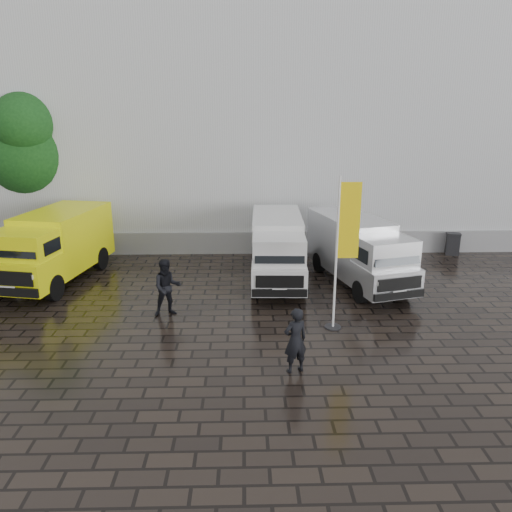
{
  "coord_description": "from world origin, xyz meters",
  "views": [
    {
      "loc": [
        -1.84,
        -13.84,
        6.46
      ],
      "look_at": [
        -1.45,
        2.2,
        1.61
      ],
      "focal_mm": 35.0,
      "sensor_mm": 36.0,
      "label": 1
    }
  ],
  "objects_px": {
    "van_silver": "(359,252)",
    "person_tent": "(167,287)",
    "wheelie_bin": "(453,244)",
    "van_yellow": "(54,249)",
    "van_white": "(277,250)",
    "flagpole": "(343,247)",
    "person_front": "(295,340)"
  },
  "relations": [
    {
      "from": "van_silver",
      "to": "person_tent",
      "type": "xyz_separation_m",
      "value": [
        -6.72,
        -2.81,
        -0.29
      ]
    },
    {
      "from": "van_silver",
      "to": "wheelie_bin",
      "type": "xyz_separation_m",
      "value": [
        5.13,
        3.7,
        -0.72
      ]
    },
    {
      "from": "van_yellow",
      "to": "person_tent",
      "type": "relative_size",
      "value": 3.04
    },
    {
      "from": "van_white",
      "to": "van_silver",
      "type": "bearing_deg",
      "value": -5.21
    },
    {
      "from": "van_yellow",
      "to": "van_white",
      "type": "height_order",
      "value": "van_yellow"
    },
    {
      "from": "flagpole",
      "to": "person_tent",
      "type": "bearing_deg",
      "value": 168.07
    },
    {
      "from": "wheelie_bin",
      "to": "van_yellow",
      "type": "bearing_deg",
      "value": -153.0
    },
    {
      "from": "van_silver",
      "to": "wheelie_bin",
      "type": "distance_m",
      "value": 6.37
    },
    {
      "from": "van_white",
      "to": "wheelie_bin",
      "type": "height_order",
      "value": "van_white"
    },
    {
      "from": "van_yellow",
      "to": "van_silver",
      "type": "relative_size",
      "value": 1.01
    },
    {
      "from": "van_white",
      "to": "person_front",
      "type": "relative_size",
      "value": 3.24
    },
    {
      "from": "wheelie_bin",
      "to": "van_silver",
      "type": "bearing_deg",
      "value": -128.22
    },
    {
      "from": "van_yellow",
      "to": "person_front",
      "type": "relative_size",
      "value": 3.28
    },
    {
      "from": "van_yellow",
      "to": "van_silver",
      "type": "bearing_deg",
      "value": 8.41
    },
    {
      "from": "van_silver",
      "to": "flagpole",
      "type": "xyz_separation_m",
      "value": [
        -1.41,
        -3.93,
        1.33
      ]
    },
    {
      "from": "flagpole",
      "to": "wheelie_bin",
      "type": "xyz_separation_m",
      "value": [
        6.54,
        7.64,
        -2.05
      ]
    },
    {
      "from": "van_silver",
      "to": "person_tent",
      "type": "height_order",
      "value": "van_silver"
    },
    {
      "from": "wheelie_bin",
      "to": "person_front",
      "type": "bearing_deg",
      "value": -112.65
    },
    {
      "from": "flagpole",
      "to": "person_front",
      "type": "distance_m",
      "value": 3.46
    },
    {
      "from": "van_white",
      "to": "person_tent",
      "type": "relative_size",
      "value": 3.0
    },
    {
      "from": "van_silver",
      "to": "person_front",
      "type": "height_order",
      "value": "van_silver"
    },
    {
      "from": "van_yellow",
      "to": "van_white",
      "type": "xyz_separation_m",
      "value": [
        8.42,
        -0.09,
        -0.09
      ]
    },
    {
      "from": "person_front",
      "to": "person_tent",
      "type": "distance_m",
      "value": 5.23
    },
    {
      "from": "van_silver",
      "to": "person_tent",
      "type": "relative_size",
      "value": 3.02
    },
    {
      "from": "van_white",
      "to": "flagpole",
      "type": "relative_size",
      "value": 1.21
    },
    {
      "from": "van_white",
      "to": "flagpole",
      "type": "distance_m",
      "value": 4.79
    },
    {
      "from": "van_silver",
      "to": "flagpole",
      "type": "relative_size",
      "value": 1.22
    },
    {
      "from": "van_white",
      "to": "person_tent",
      "type": "distance_m",
      "value": 4.9
    },
    {
      "from": "van_yellow",
      "to": "person_front",
      "type": "distance_m",
      "value": 10.94
    },
    {
      "from": "person_front",
      "to": "wheelie_bin",
      "type": "bearing_deg",
      "value": -149.85
    },
    {
      "from": "van_white",
      "to": "van_silver",
      "type": "distance_m",
      "value": 3.04
    },
    {
      "from": "van_silver",
      "to": "van_yellow",
      "type": "bearing_deg",
      "value": 162.26
    }
  ]
}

